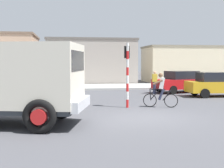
% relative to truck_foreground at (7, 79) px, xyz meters
% --- Properties ---
extents(ground_plane, '(120.00, 120.00, 0.00)m').
position_rel_truck_foreground_xyz_m(ground_plane, '(5.26, 0.76, -1.67)').
color(ground_plane, '#4C4C51').
extents(sidewalk_far, '(80.00, 5.00, 0.16)m').
position_rel_truck_foreground_xyz_m(sidewalk_far, '(5.26, 15.54, -1.59)').
color(sidewalk_far, '#ADADA8').
rests_on(sidewalk_far, ground).
extents(truck_foreground, '(5.84, 3.73, 2.90)m').
position_rel_truck_foreground_xyz_m(truck_foreground, '(0.00, 0.00, 0.00)').
color(truck_foreground, silver).
rests_on(truck_foreground, ground).
extents(cyclist, '(1.66, 0.68, 1.72)m').
position_rel_truck_foreground_xyz_m(cyclist, '(6.73, 3.35, -0.80)').
color(cyclist, black).
rests_on(cyclist, ground).
extents(traffic_light_pole, '(0.24, 0.43, 3.20)m').
position_rel_truck_foreground_xyz_m(traffic_light_pole, '(5.06, 3.58, 0.40)').
color(traffic_light_pole, red).
rests_on(traffic_light_pole, ground).
extents(car_red_near, '(4.05, 1.97, 1.60)m').
position_rel_truck_foreground_xyz_m(car_red_near, '(11.84, 7.49, -0.85)').
color(car_red_near, gold).
rests_on(car_red_near, ground).
extents(car_far_side, '(4.32, 2.80, 1.60)m').
position_rel_truck_foreground_xyz_m(car_far_side, '(10.45, 10.45, -0.85)').
color(car_far_side, red).
rests_on(car_far_side, ground).
extents(pedestrian_near_kerb, '(0.34, 0.22, 1.62)m').
position_rel_truck_foreground_xyz_m(pedestrian_near_kerb, '(8.27, 9.77, -0.82)').
color(pedestrian_near_kerb, '#2D334C').
rests_on(pedestrian_near_kerb, ground).
extents(building_mid_block, '(9.07, 6.37, 4.62)m').
position_rel_truck_foreground_xyz_m(building_mid_block, '(4.56, 21.28, 0.65)').
color(building_mid_block, '#9E9389').
rests_on(building_mid_block, ground).
extents(building_corner_right, '(8.30, 5.30, 4.08)m').
position_rel_truck_foreground_xyz_m(building_corner_right, '(15.08, 22.56, 0.37)').
color(building_corner_right, beige).
rests_on(building_corner_right, ground).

